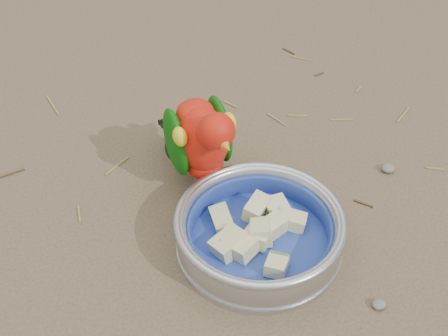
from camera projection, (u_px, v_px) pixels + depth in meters
name	position (u px, v px, depth m)	size (l,w,h in m)	color
ground	(233.00, 224.00, 0.93)	(60.00, 60.00, 0.00)	brown
food_bowl	(259.00, 244.00, 0.89)	(0.24, 0.24, 0.02)	#B2B2BA
bowl_wall	(260.00, 229.00, 0.87)	(0.24, 0.24, 0.04)	#B2B2BA
fruit_wedges	(260.00, 233.00, 0.88)	(0.14, 0.14, 0.03)	beige
lory_parrot	(202.00, 146.00, 0.94)	(0.10, 0.21, 0.17)	red
ground_debris	(192.00, 198.00, 0.97)	(0.90, 0.80, 0.01)	olive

